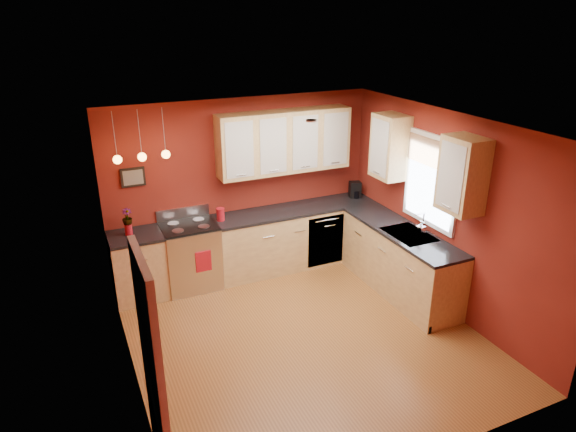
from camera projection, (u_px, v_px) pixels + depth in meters
name	position (u px, v px, depth m)	size (l,w,h in m)	color
floor	(304.00, 336.00, 6.31)	(4.20, 4.20, 0.00)	#965E2B
ceiling	(307.00, 127.00, 5.33)	(4.00, 4.20, 0.02)	white
wall_back	(243.00, 186.00, 7.59)	(4.00, 0.02, 2.60)	maroon
wall_front	(424.00, 341.00, 4.05)	(4.00, 0.02, 2.60)	maroon
wall_left	(124.00, 275.00, 5.05)	(0.02, 4.20, 2.60)	maroon
wall_right	(445.00, 213.00, 6.59)	(0.02, 4.20, 2.60)	maroon
base_cabinets_back_left	(139.00, 267.00, 7.02)	(0.70, 0.60, 0.90)	#E1BF78
base_cabinets_back_right	(296.00, 238.00, 7.94)	(2.54, 0.60, 0.90)	#E1BF78
base_cabinets_right	(399.00, 262.00, 7.17)	(0.60, 2.10, 0.90)	#E1BF78
counter_back_left	(135.00, 236.00, 6.84)	(0.70, 0.62, 0.04)	black
counter_back_right	(296.00, 209.00, 7.76)	(2.54, 0.62, 0.04)	black
counter_right	(402.00, 231.00, 6.99)	(0.62, 2.10, 0.04)	black
gas_range	(191.00, 255.00, 7.29)	(0.76, 0.64, 1.11)	silver
dishwasher_front	(326.00, 241.00, 7.83)	(0.60, 0.02, 0.80)	silver
sink	(409.00, 236.00, 6.87)	(0.50, 0.70, 0.33)	#95959A
window	(431.00, 178.00, 6.68)	(0.06, 1.02, 1.22)	white
door_left_wall	(153.00, 369.00, 4.15)	(0.12, 0.82, 2.05)	white
upper_cabinets_back	(284.00, 142.00, 7.43)	(2.00, 0.35, 0.90)	#E1BF78
upper_cabinets_right	(423.00, 159.00, 6.55)	(0.35, 1.95, 0.90)	#E1BF78
wall_picture	(133.00, 177.00, 6.85)	(0.32, 0.03, 0.26)	black
pendant_lights	(142.00, 156.00, 6.47)	(0.71, 0.11, 0.66)	#95959A
red_canister	(221.00, 214.00, 7.27)	(0.12, 0.12, 0.18)	#AE121E
red_vase	(129.00, 229.00, 6.80)	(0.10, 0.10, 0.16)	#AE121E
flowers	(127.00, 217.00, 6.74)	(0.13, 0.13, 0.23)	#AE121E
coffee_maker	(355.00, 190.00, 8.17)	(0.21, 0.20, 0.25)	black
soap_pump	(421.00, 229.00, 6.76)	(0.10, 0.10, 0.21)	silver
dish_towel	(204.00, 261.00, 7.03)	(0.22, 0.01, 0.30)	#AE121E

